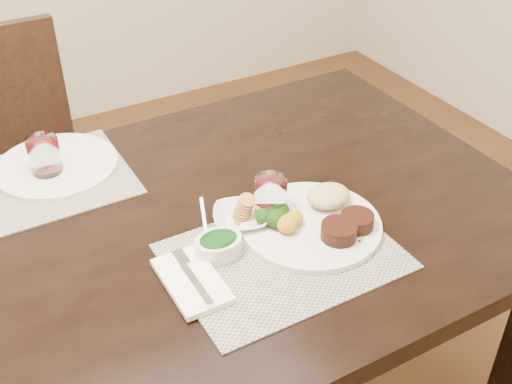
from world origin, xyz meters
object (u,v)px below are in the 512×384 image
steak_knife (343,229)px  cracker_bowl (241,217)px  wine_glass_near (271,200)px  dinner_plate (317,220)px  chair_far (18,152)px  far_plate (57,166)px

steak_knife → cracker_bowl: (-0.18, 0.14, 0.01)m
wine_glass_near → cracker_bowl: bearing=171.3°
dinner_plate → steak_knife: bearing=-42.2°
chair_far → cracker_bowl: bearing=-72.4°
dinner_plate → wine_glass_near: wine_glass_near is taller
dinner_plate → cracker_bowl: 0.17m
chair_far → dinner_plate: size_ratio=2.91×
steak_knife → chair_far: bearing=110.7°
chair_far → far_plate: bearing=-88.0°
dinner_plate → cracker_bowl: (-0.14, 0.09, -0.00)m
cracker_bowl → wine_glass_near: size_ratio=1.61×
dinner_plate → far_plate: (-0.43, 0.51, -0.01)m
chair_far → dinner_plate: 1.20m
dinner_plate → far_plate: bearing=137.6°
steak_knife → wine_glass_near: 0.17m
wine_glass_near → far_plate: wine_glass_near is taller
cracker_bowl → far_plate: cracker_bowl is taller
chair_far → far_plate: (0.02, -0.56, 0.26)m
far_plate → chair_far: bearing=92.0°
dinner_plate → wine_glass_near: 0.11m
dinner_plate → far_plate: size_ratio=1.03×
chair_far → cracker_bowl: 1.07m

